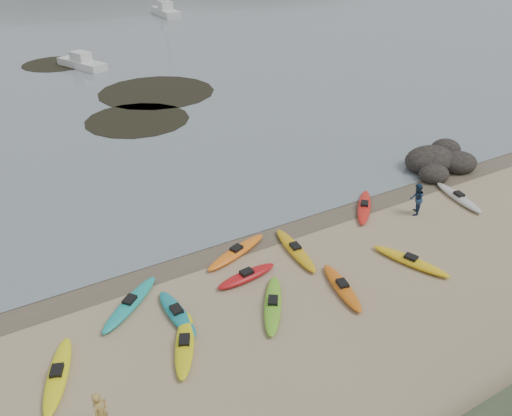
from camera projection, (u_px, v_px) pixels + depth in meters
ground at (256, 233)px, 25.39m from camera, size 600.00×600.00×0.00m
wet_sand at (259, 236)px, 25.16m from camera, size 60.00×60.00×0.00m
kayaks at (281, 272)px, 22.32m from camera, size 24.05×8.50×0.34m
person_west at (101, 412)px, 15.21m from camera, size 0.68×0.66×1.58m
person_east at (416, 199)px, 26.64m from camera, size 1.11×1.09×1.81m
rock_cluster at (439, 164)px, 32.08m from camera, size 5.22×3.83×1.73m
kelp_mats at (125, 91)px, 46.53m from camera, size 14.97×29.70×0.04m
moored_boats at (71, 14)px, 82.17m from camera, size 96.13×74.01×1.21m
far_hills at (96, 8)px, 195.90m from camera, size 550.00×135.00×80.00m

